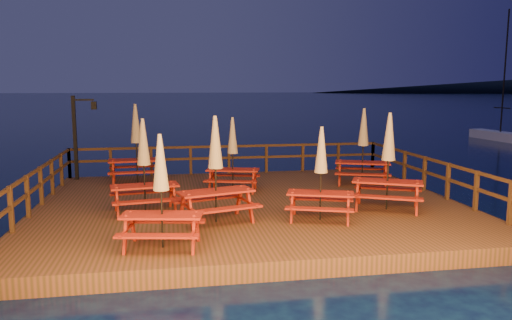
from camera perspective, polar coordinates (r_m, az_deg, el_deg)
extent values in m
plane|color=black|center=(14.64, -0.79, -6.34)|extent=(500.00, 500.00, 0.00)
cube|color=#433115|center=(14.59, -0.80, -5.58)|extent=(12.00, 10.00, 0.40)
cylinder|color=#362011|center=(19.30, -19.77, -4.11)|extent=(0.24, 0.24, 1.40)
cylinder|color=#362011|center=(10.46, 3.35, -14.31)|extent=(0.24, 0.24, 1.40)
cylinder|color=#362011|center=(19.14, -2.99, -3.72)|extent=(0.24, 0.24, 1.40)
cylinder|color=#362011|center=(20.57, 12.71, -3.06)|extent=(0.24, 0.24, 1.40)
cube|color=#362011|center=(19.10, -3.12, 1.58)|extent=(11.70, 0.06, 0.09)
cube|color=#362011|center=(19.15, -3.11, 0.26)|extent=(11.70, 0.06, 0.09)
cube|color=#362011|center=(19.19, -17.12, -0.27)|extent=(0.10, 0.10, 1.10)
cube|color=#362011|center=(19.16, -3.11, 0.09)|extent=(0.10, 0.10, 1.10)
cube|color=#362011|center=(20.25, 10.15, 0.43)|extent=(0.10, 0.10, 1.10)
cube|color=#362011|center=(14.61, -24.09, -1.30)|extent=(0.06, 9.70, 0.09)
cube|color=#362011|center=(14.69, -23.99, -3.01)|extent=(0.06, 9.70, 0.09)
cube|color=#362011|center=(14.70, -23.97, -3.22)|extent=(0.10, 0.10, 1.10)
cube|color=#362011|center=(18.43, -21.10, -0.81)|extent=(0.10, 0.10, 1.10)
cube|color=#362011|center=(16.31, 19.93, -0.12)|extent=(0.06, 9.70, 0.09)
cube|color=#362011|center=(16.38, 19.85, -1.65)|extent=(0.06, 9.70, 0.09)
cube|color=#362011|center=(16.39, 19.84, -1.84)|extent=(0.10, 0.10, 1.10)
cube|color=#362011|center=(19.80, 14.30, 0.11)|extent=(0.10, 0.10, 1.10)
cube|color=black|center=(18.91, -19.98, 2.38)|extent=(0.12, 0.12, 3.00)
cube|color=black|center=(18.76, -19.13, 6.51)|extent=(0.70, 0.06, 0.06)
cube|color=black|center=(18.72, -18.04, 5.95)|extent=(0.18, 0.18, 0.28)
sphere|color=#EBC15E|center=(18.72, -18.04, 5.95)|extent=(0.14, 0.14, 0.14)
cube|color=white|center=(37.89, 26.49, 2.27)|extent=(1.39, 6.08, 0.77)
cylinder|color=black|center=(38.08, 26.53, 8.73)|extent=(0.10, 0.10, 8.61)
cylinder|color=black|center=(38.10, 26.31, 5.37)|extent=(0.16, 1.55, 0.07)
cube|color=maroon|center=(12.59, 7.38, -3.79)|extent=(1.77, 1.15, 0.05)
cube|color=maroon|center=(13.19, 7.45, -4.45)|extent=(1.64, 0.79, 0.05)
cube|color=maroon|center=(12.12, 7.25, -5.60)|extent=(1.64, 0.79, 0.05)
cube|color=maroon|center=(13.01, 4.37, -4.90)|extent=(0.08, 0.10, 0.69)
cube|color=maroon|center=(12.42, 4.12, -5.54)|extent=(0.08, 0.10, 0.69)
cube|color=maroon|center=(12.96, 10.45, -5.06)|extent=(0.08, 0.10, 0.69)
cube|color=maroon|center=(12.37, 10.49, -5.71)|extent=(0.08, 0.10, 0.69)
cylinder|color=black|center=(12.50, 7.42, -1.74)|extent=(0.04, 0.04, 2.29)
cone|color=tan|center=(12.41, 7.48, 1.17)|extent=(0.33, 0.33, 1.14)
sphere|color=black|center=(12.35, 7.53, 3.61)|extent=(0.06, 0.06, 0.06)
cube|color=maroon|center=(10.57, -10.71, -6.22)|extent=(1.75, 0.94, 0.05)
cube|color=maroon|center=(11.17, -10.11, -6.88)|extent=(1.68, 0.56, 0.05)
cube|color=maroon|center=(10.12, -11.27, -8.53)|extent=(1.68, 0.56, 0.05)
cube|color=maroon|center=(11.10, -13.89, -7.46)|extent=(0.07, 0.10, 0.69)
cube|color=maroon|center=(10.53, -14.72, -8.36)|extent=(0.07, 0.10, 0.69)
cube|color=maroon|center=(10.84, -6.71, -7.65)|extent=(0.07, 0.10, 0.69)
cube|color=maroon|center=(10.26, -7.14, -8.60)|extent=(0.07, 0.10, 0.69)
cylinder|color=black|center=(10.46, -10.77, -3.77)|extent=(0.04, 0.04, 2.31)
cone|color=tan|center=(10.34, -10.87, -0.26)|extent=(0.33, 0.33, 1.16)
sphere|color=black|center=(10.28, -10.96, 2.70)|extent=(0.06, 0.06, 0.06)
cube|color=maroon|center=(17.35, 12.08, -0.28)|extent=(1.95, 1.30, 0.05)
cube|color=maroon|center=(17.99, 12.01, -0.95)|extent=(1.80, 0.90, 0.05)
cube|color=maroon|center=(16.80, 12.10, -1.61)|extent=(1.80, 0.90, 0.05)
cube|color=maroon|center=(17.73, 9.57, -1.26)|extent=(0.09, 0.12, 0.76)
cube|color=maroon|center=(17.07, 9.53, -1.64)|extent=(0.09, 0.12, 0.76)
cube|color=maroon|center=(17.77, 14.46, -1.39)|extent=(0.09, 0.12, 0.76)
cube|color=maroon|center=(17.12, 14.60, -1.77)|extent=(0.09, 0.12, 0.76)
cylinder|color=black|center=(17.28, 12.13, 1.37)|extent=(0.04, 0.04, 2.52)
cone|color=tan|center=(17.21, 12.21, 3.71)|extent=(0.36, 0.36, 1.26)
sphere|color=black|center=(17.17, 12.27, 5.65)|extent=(0.07, 0.07, 0.07)
cube|color=maroon|center=(12.34, -4.61, -3.61)|extent=(1.97, 1.20, 0.05)
cube|color=maroon|center=(12.97, -5.59, -4.42)|extent=(1.85, 0.79, 0.05)
cube|color=maroon|center=(11.86, -3.49, -5.63)|extent=(1.85, 0.79, 0.05)
cube|color=maroon|center=(12.49, -8.45, -5.34)|extent=(0.09, 0.12, 0.77)
cube|color=maroon|center=(11.86, -7.44, -6.06)|extent=(0.09, 0.12, 0.77)
cube|color=maroon|center=(13.02, -1.99, -4.68)|extent=(0.09, 0.12, 0.77)
cube|color=maroon|center=(12.42, -0.70, -5.32)|extent=(0.09, 0.12, 0.77)
cylinder|color=black|center=(12.24, -4.63, -1.27)|extent=(0.04, 0.04, 2.56)
cone|color=tan|center=(12.14, -4.67, 2.06)|extent=(0.37, 0.37, 1.28)
sphere|color=black|center=(12.09, -4.71, 4.85)|extent=(0.07, 0.07, 0.07)
cube|color=maroon|center=(15.95, -2.67, -1.11)|extent=(1.76, 1.06, 0.05)
cube|color=maroon|center=(16.53, -2.39, -1.74)|extent=(1.66, 0.69, 0.05)
cube|color=maroon|center=(15.46, -2.96, -2.46)|extent=(1.66, 0.69, 0.05)
cube|color=maroon|center=(16.41, -4.89, -2.08)|extent=(0.08, 0.10, 0.69)
cube|color=maroon|center=(15.83, -5.29, -2.48)|extent=(0.08, 0.10, 0.69)
cube|color=maroon|center=(16.22, -0.10, -2.18)|extent=(0.08, 0.10, 0.69)
cube|color=maroon|center=(15.63, -0.32, -2.59)|extent=(0.08, 0.10, 0.69)
cylinder|color=black|center=(15.87, -2.68, 0.52)|extent=(0.04, 0.04, 2.30)
cone|color=tan|center=(15.80, -2.70, 2.83)|extent=(0.33, 0.33, 1.15)
sphere|color=black|center=(15.75, -2.71, 4.75)|extent=(0.06, 0.06, 0.06)
cube|color=maroon|center=(17.73, -13.45, -0.01)|extent=(1.96, 0.88, 0.05)
cube|color=maroon|center=(18.41, -13.44, -0.71)|extent=(1.93, 0.43, 0.05)
cube|color=maroon|center=(17.15, -13.39, -1.37)|extent=(1.93, 0.43, 0.05)
cube|color=maroon|center=(18.15, -15.93, -1.19)|extent=(0.07, 0.11, 0.80)
cube|color=maroon|center=(17.46, -16.00, -1.56)|extent=(0.07, 0.11, 0.80)
cube|color=maroon|center=(18.16, -10.91, -1.00)|extent=(0.07, 0.11, 0.80)
cube|color=maroon|center=(17.47, -10.78, -1.38)|extent=(0.07, 0.11, 0.80)
cylinder|color=black|center=(17.66, -13.51, 1.69)|extent=(0.05, 0.05, 2.65)
cone|color=tan|center=(17.59, -13.59, 4.09)|extent=(0.38, 0.38, 1.33)
sphere|color=black|center=(17.56, -13.66, 6.10)|extent=(0.07, 0.07, 0.07)
cube|color=maroon|center=(14.00, 14.79, -2.41)|extent=(1.97, 1.46, 0.05)
cube|color=maroon|center=(14.66, 14.81, -3.15)|extent=(1.78, 1.07, 0.05)
cube|color=maroon|center=(13.46, 14.67, -4.18)|extent=(1.78, 1.07, 0.05)
cube|color=maroon|center=(14.44, 11.71, -3.53)|extent=(0.10, 0.12, 0.77)
cube|color=maroon|center=(13.78, 11.49, -4.10)|extent=(0.10, 0.12, 0.77)
cube|color=maroon|center=(14.41, 17.83, -3.79)|extent=(0.10, 0.12, 0.77)
cube|color=maroon|center=(13.75, 17.90, -4.37)|extent=(0.10, 0.12, 0.77)
cylinder|color=black|center=(13.91, 14.87, -0.34)|extent=(0.05, 0.05, 2.56)
cone|color=tan|center=(13.82, 14.98, 2.60)|extent=(0.37, 0.37, 1.28)
sphere|color=black|center=(13.78, 15.08, 5.06)|extent=(0.07, 0.07, 0.07)
cube|color=maroon|center=(13.51, -12.61, -2.89)|extent=(1.84, 0.94, 0.05)
cube|color=maroon|center=(14.14, -12.83, -3.60)|extent=(1.77, 0.54, 0.05)
cube|color=maroon|center=(13.00, -12.28, -4.64)|extent=(1.77, 0.54, 0.05)
cube|color=maroon|center=(13.84, -15.72, -4.28)|extent=(0.07, 0.11, 0.73)
cube|color=maroon|center=(13.22, -15.56, -4.87)|extent=(0.07, 0.11, 0.73)
cube|color=maroon|center=(13.99, -9.73, -3.95)|extent=(0.07, 0.11, 0.73)
cube|color=maroon|center=(13.37, -9.29, -4.52)|extent=(0.07, 0.11, 0.73)
cylinder|color=black|center=(13.42, -12.68, -0.85)|extent=(0.04, 0.04, 2.44)
cone|color=tan|center=(13.33, -12.77, 2.04)|extent=(0.35, 0.35, 1.22)
sphere|color=black|center=(13.28, -12.85, 4.46)|extent=(0.07, 0.07, 0.07)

